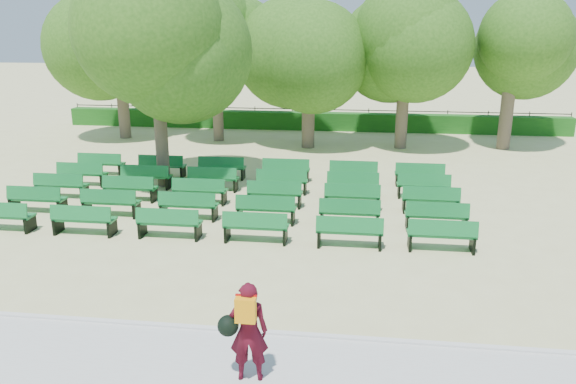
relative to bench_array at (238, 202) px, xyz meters
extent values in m
plane|color=#CAC586|center=(1.05, -1.07, -0.09)|extent=(120.00, 120.00, 0.00)
cube|color=beige|center=(1.05, -8.47, -0.06)|extent=(30.00, 2.20, 0.06)
cube|color=silver|center=(1.05, -7.32, -0.04)|extent=(30.00, 0.12, 0.10)
cube|color=#1A5B17|center=(1.05, 12.93, 0.36)|extent=(26.00, 0.70, 0.90)
cube|color=#137131|center=(0.00, 0.01, 0.33)|extent=(1.68, 0.59, 0.05)
cube|color=#137131|center=(0.00, -0.18, 0.56)|extent=(1.65, 0.25, 0.39)
cylinder|color=brown|center=(-2.97, 1.81, 1.42)|extent=(0.43, 0.43, 3.02)
ellipsoid|color=#36671B|center=(-2.97, 1.81, 4.25)|extent=(4.80, 4.80, 4.32)
imported|color=#440917|center=(2.06, -8.65, 0.79)|extent=(0.64, 0.46, 1.62)
cube|color=#FE980D|center=(2.06, -8.83, 1.25)|extent=(0.30, 0.15, 0.38)
sphere|color=black|center=(1.76, -8.70, 0.89)|extent=(0.32, 0.32, 0.32)
camera|label=1|loc=(3.61, -16.03, 5.26)|focal=35.00mm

